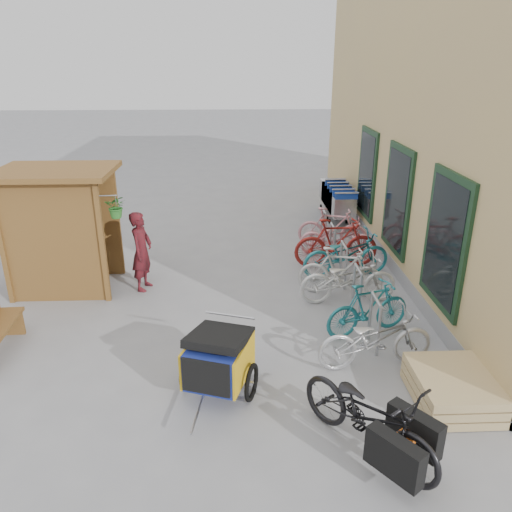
{
  "coord_description": "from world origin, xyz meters",
  "views": [
    {
      "loc": [
        0.15,
        -6.8,
        4.3
      ],
      "look_at": [
        0.5,
        1.5,
        1.0
      ],
      "focal_mm": 35.0,
      "sensor_mm": 36.0,
      "label": 1
    }
  ],
  "objects_px": {
    "child_trailer": "(219,358)",
    "bike_0": "(376,339)",
    "kiosk": "(56,213)",
    "bike_6": "(337,238)",
    "person_kiosk": "(142,251)",
    "bike_4": "(346,254)",
    "pallet_stack": "(452,388)",
    "shopping_carts": "(337,197)",
    "bike_1": "(368,308)",
    "bike_3": "(340,272)",
    "bike_7": "(332,228)",
    "cargo_bike": "(371,417)",
    "bike_5": "(336,243)",
    "bike_2": "(348,279)"
  },
  "relations": [
    {
      "from": "bike_0",
      "to": "kiosk",
      "type": "bearing_deg",
      "value": 53.51
    },
    {
      "from": "kiosk",
      "to": "bike_6",
      "type": "distance_m",
      "value": 6.04
    },
    {
      "from": "bike_3",
      "to": "bike_0",
      "type": "bearing_deg",
      "value": -166.92
    },
    {
      "from": "child_trailer",
      "to": "bike_4",
      "type": "bearing_deg",
      "value": 74.88
    },
    {
      "from": "kiosk",
      "to": "bike_3",
      "type": "bearing_deg",
      "value": -5.85
    },
    {
      "from": "pallet_stack",
      "to": "bike_1",
      "type": "bearing_deg",
      "value": 110.66
    },
    {
      "from": "person_kiosk",
      "to": "bike_4",
      "type": "bearing_deg",
      "value": -70.81
    },
    {
      "from": "bike_7",
      "to": "kiosk",
      "type": "bearing_deg",
      "value": 125.82
    },
    {
      "from": "kiosk",
      "to": "bike_2",
      "type": "height_order",
      "value": "kiosk"
    },
    {
      "from": "shopping_carts",
      "to": "bike_6",
      "type": "height_order",
      "value": "shopping_carts"
    },
    {
      "from": "bike_0",
      "to": "bike_6",
      "type": "relative_size",
      "value": 1.02
    },
    {
      "from": "bike_2",
      "to": "bike_4",
      "type": "bearing_deg",
      "value": -12.84
    },
    {
      "from": "bike_1",
      "to": "kiosk",
      "type": "bearing_deg",
      "value": 51.06
    },
    {
      "from": "person_kiosk",
      "to": "bike_3",
      "type": "relative_size",
      "value": 0.98
    },
    {
      "from": "cargo_bike",
      "to": "bike_5",
      "type": "height_order",
      "value": "bike_5"
    },
    {
      "from": "pallet_stack",
      "to": "bike_4",
      "type": "xyz_separation_m",
      "value": [
        -0.56,
        4.2,
        0.28
      ]
    },
    {
      "from": "cargo_bike",
      "to": "bike_1",
      "type": "relative_size",
      "value": 1.26
    },
    {
      "from": "bike_4",
      "to": "cargo_bike",
      "type": "bearing_deg",
      "value": 161.14
    },
    {
      "from": "child_trailer",
      "to": "bike_0",
      "type": "bearing_deg",
      "value": 31.74
    },
    {
      "from": "bike_2",
      "to": "bike_6",
      "type": "distance_m",
      "value": 2.35
    },
    {
      "from": "cargo_bike",
      "to": "bike_7",
      "type": "relative_size",
      "value": 1.17
    },
    {
      "from": "bike_7",
      "to": "bike_5",
      "type": "bearing_deg",
      "value": -169.99
    },
    {
      "from": "bike_3",
      "to": "bike_4",
      "type": "distance_m",
      "value": 0.93
    },
    {
      "from": "bike_3",
      "to": "person_kiosk",
      "type": "bearing_deg",
      "value": 95.54
    },
    {
      "from": "person_kiosk",
      "to": "bike_3",
      "type": "distance_m",
      "value": 3.88
    },
    {
      "from": "person_kiosk",
      "to": "bike_1",
      "type": "bearing_deg",
      "value": -102.51
    },
    {
      "from": "kiosk",
      "to": "shopping_carts",
      "type": "bearing_deg",
      "value": 34.33
    },
    {
      "from": "bike_7",
      "to": "pallet_stack",
      "type": "bearing_deg",
      "value": -158.3
    },
    {
      "from": "bike_0",
      "to": "bike_3",
      "type": "xyz_separation_m",
      "value": [
        -0.04,
        2.43,
        0.03
      ]
    },
    {
      "from": "pallet_stack",
      "to": "child_trailer",
      "type": "xyz_separation_m",
      "value": [
        -3.11,
        0.34,
        0.34
      ]
    },
    {
      "from": "child_trailer",
      "to": "bike_0",
      "type": "xyz_separation_m",
      "value": [
        2.29,
        0.54,
        -0.09
      ]
    },
    {
      "from": "pallet_stack",
      "to": "shopping_carts",
      "type": "bearing_deg",
      "value": 90.0
    },
    {
      "from": "child_trailer",
      "to": "bike_5",
      "type": "height_order",
      "value": "bike_5"
    },
    {
      "from": "bike_6",
      "to": "shopping_carts",
      "type": "bearing_deg",
      "value": 0.44
    },
    {
      "from": "bike_0",
      "to": "bike_6",
      "type": "distance_m",
      "value": 4.45
    },
    {
      "from": "bike_6",
      "to": "child_trailer",
      "type": "bearing_deg",
      "value": 163.31
    },
    {
      "from": "kiosk",
      "to": "bike_6",
      "type": "bearing_deg",
      "value": 14.15
    },
    {
      "from": "kiosk",
      "to": "person_kiosk",
      "type": "bearing_deg",
      "value": -3.92
    },
    {
      "from": "cargo_bike",
      "to": "bike_0",
      "type": "relative_size",
      "value": 1.11
    },
    {
      "from": "kiosk",
      "to": "bike_6",
      "type": "xyz_separation_m",
      "value": [
        5.76,
        1.45,
        -1.1
      ]
    },
    {
      "from": "child_trailer",
      "to": "person_kiosk",
      "type": "relative_size",
      "value": 1.07
    },
    {
      "from": "shopping_carts",
      "to": "bike_1",
      "type": "bearing_deg",
      "value": -96.22
    },
    {
      "from": "child_trailer",
      "to": "cargo_bike",
      "type": "bearing_deg",
      "value": -15.98
    },
    {
      "from": "child_trailer",
      "to": "cargo_bike",
      "type": "relative_size",
      "value": 0.88
    },
    {
      "from": "bike_1",
      "to": "bike_6",
      "type": "height_order",
      "value": "bike_1"
    },
    {
      "from": "shopping_carts",
      "to": "bike_7",
      "type": "height_order",
      "value": "shopping_carts"
    },
    {
      "from": "person_kiosk",
      "to": "bike_0",
      "type": "bearing_deg",
      "value": -113.36
    },
    {
      "from": "shopping_carts",
      "to": "bike_1",
      "type": "height_order",
      "value": "shopping_carts"
    },
    {
      "from": "bike_3",
      "to": "kiosk",
      "type": "bearing_deg",
      "value": 96.33
    },
    {
      "from": "pallet_stack",
      "to": "person_kiosk",
      "type": "xyz_separation_m",
      "value": [
        -4.7,
        3.76,
        0.58
      ]
    }
  ]
}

